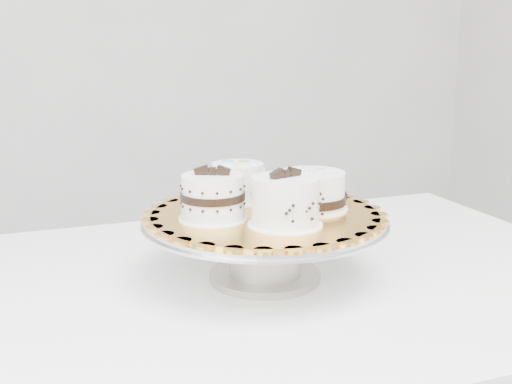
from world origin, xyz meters
name	(u,v)px	position (x,y,z in m)	size (l,w,h in m)	color
table	(267,317)	(0.02, 0.23, 0.67)	(1.28, 0.90, 0.75)	white
cake_stand	(265,236)	(0.01, 0.22, 0.82)	(0.40, 0.40, 0.11)	gray
cake_board	(265,214)	(0.01, 0.22, 0.86)	(0.37, 0.37, 0.01)	gold
cake_swirl	(285,203)	(0.01, 0.14, 0.90)	(0.12, 0.12, 0.09)	white
cake_banded	(213,199)	(-0.08, 0.22, 0.90)	(0.13, 0.13, 0.09)	white
cake_dots	(238,182)	(0.01, 0.31, 0.90)	(0.11, 0.11, 0.07)	white
cake_ribbon	(312,192)	(0.10, 0.21, 0.89)	(0.13, 0.12, 0.07)	white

